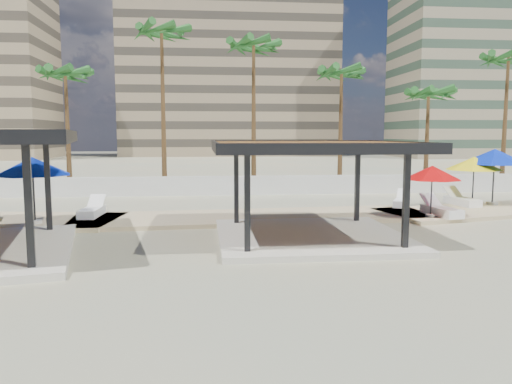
{
  "coord_description": "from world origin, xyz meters",
  "views": [
    {
      "loc": [
        -0.13,
        -15.06,
        3.79
      ],
      "look_at": [
        1.89,
        5.49,
        1.4
      ],
      "focal_mm": 35.0,
      "sensor_mm": 36.0,
      "label": 1
    }
  ],
  "objects_px": {
    "pavilion_central": "(311,181)",
    "lounger_d": "(402,202)",
    "lounger_b": "(441,211)",
    "lounger_c": "(462,201)",
    "umbrella_c": "(432,173)",
    "lounger_a": "(92,211)"
  },
  "relations": [
    {
      "from": "pavilion_central",
      "to": "lounger_b",
      "type": "height_order",
      "value": "pavilion_central"
    },
    {
      "from": "umbrella_c",
      "to": "lounger_a",
      "type": "bearing_deg",
      "value": 173.49
    },
    {
      "from": "lounger_b",
      "to": "lounger_c",
      "type": "bearing_deg",
      "value": -48.59
    },
    {
      "from": "pavilion_central",
      "to": "lounger_d",
      "type": "distance_m",
      "value": 9.28
    },
    {
      "from": "umbrella_c",
      "to": "lounger_b",
      "type": "distance_m",
      "value": 1.85
    },
    {
      "from": "pavilion_central",
      "to": "umbrella_c",
      "type": "bearing_deg",
      "value": 27.93
    },
    {
      "from": "umbrella_c",
      "to": "lounger_c",
      "type": "distance_m",
      "value": 5.05
    },
    {
      "from": "pavilion_central",
      "to": "lounger_d",
      "type": "bearing_deg",
      "value": 47.11
    },
    {
      "from": "lounger_d",
      "to": "lounger_c",
      "type": "bearing_deg",
      "value": -62.23
    },
    {
      "from": "pavilion_central",
      "to": "lounger_a",
      "type": "xyz_separation_m",
      "value": [
        -8.84,
        4.99,
        -1.73
      ]
    },
    {
      "from": "lounger_b",
      "to": "lounger_c",
      "type": "relative_size",
      "value": 1.02
    },
    {
      "from": "lounger_a",
      "to": "lounger_b",
      "type": "bearing_deg",
      "value": -92.02
    },
    {
      "from": "lounger_d",
      "to": "lounger_b",
      "type": "bearing_deg",
      "value": -142.8
    },
    {
      "from": "lounger_a",
      "to": "lounger_d",
      "type": "height_order",
      "value": "lounger_a"
    },
    {
      "from": "pavilion_central",
      "to": "umbrella_c",
      "type": "height_order",
      "value": "pavilion_central"
    },
    {
      "from": "pavilion_central",
      "to": "lounger_b",
      "type": "distance_m",
      "value": 7.78
    },
    {
      "from": "lounger_a",
      "to": "lounger_d",
      "type": "relative_size",
      "value": 1.05
    },
    {
      "from": "pavilion_central",
      "to": "lounger_d",
      "type": "xyz_separation_m",
      "value": [
        6.15,
        6.73,
        -1.74
      ]
    },
    {
      "from": "pavilion_central",
      "to": "lounger_c",
      "type": "height_order",
      "value": "pavilion_central"
    },
    {
      "from": "lounger_c",
      "to": "lounger_d",
      "type": "bearing_deg",
      "value": 83.03
    },
    {
      "from": "umbrella_c",
      "to": "lounger_b",
      "type": "bearing_deg",
      "value": 26.59
    },
    {
      "from": "lounger_c",
      "to": "lounger_d",
      "type": "height_order",
      "value": "lounger_c"
    }
  ]
}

